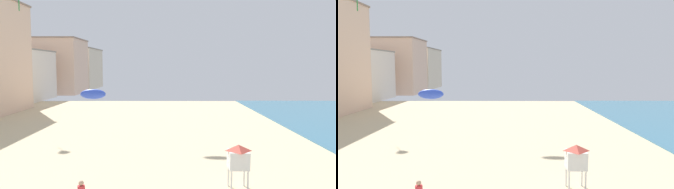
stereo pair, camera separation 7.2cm
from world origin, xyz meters
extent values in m
cube|color=silver|center=(-24.66, 61.10, 4.99)|extent=(10.11, 14.89, 9.99)
cube|color=gray|center=(-24.66, 61.10, 10.14)|extent=(10.32, 15.19, 0.30)
cube|color=beige|center=(-24.66, 78.39, 6.81)|extent=(16.21, 13.16, 13.62)
cube|color=#89715E|center=(-24.66, 78.39, 13.77)|extent=(16.54, 13.43, 0.30)
cube|color=beige|center=(-24.66, 97.95, 6.11)|extent=(14.80, 18.44, 12.22)
cube|color=gray|center=(-24.66, 97.95, 12.37)|extent=(15.10, 18.81, 0.30)
sphere|color=tan|center=(1.98, 10.55, 1.52)|extent=(0.24, 0.24, 0.24)
cylinder|color=white|center=(9.46, 13.30, 0.60)|extent=(0.10, 0.10, 1.20)
cylinder|color=white|center=(10.36, 13.30, 0.60)|extent=(0.10, 0.10, 1.20)
cylinder|color=white|center=(9.46, 14.20, 0.60)|extent=(0.10, 0.10, 1.20)
cylinder|color=white|center=(10.36, 14.20, 0.60)|extent=(0.10, 0.10, 1.20)
cube|color=white|center=(9.91, 13.75, 1.70)|extent=(1.10, 1.10, 1.00)
pyramid|color=#D14C3D|center=(9.91, 13.75, 2.38)|extent=(1.10, 1.10, 0.35)
ellipsoid|color=blue|center=(1.97, 13.21, 5.42)|extent=(1.36, 0.38, 0.53)
camera|label=1|loc=(6.11, -3.87, 6.89)|focal=34.42mm
camera|label=2|loc=(6.18, -3.87, 6.89)|focal=34.42mm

